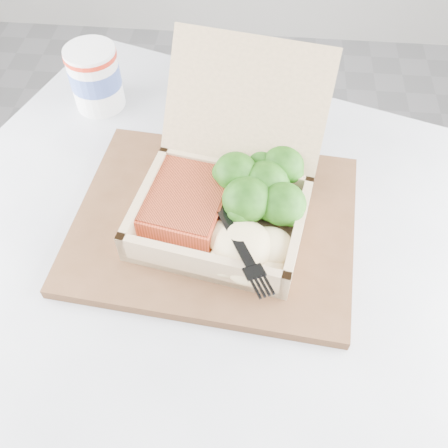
# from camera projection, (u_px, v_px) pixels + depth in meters

# --- Properties ---
(cafe_table) EXTENTS (0.89, 0.89, 0.70)m
(cafe_table) POSITION_uv_depth(u_px,v_px,m) (197.00, 324.00, 0.73)
(cafe_table) COLOR black
(cafe_table) RESTS_ON floor
(serving_tray) EXTENTS (0.36, 0.30, 0.01)m
(serving_tray) POSITION_uv_depth(u_px,v_px,m) (214.00, 222.00, 0.61)
(serving_tray) COLOR brown
(serving_tray) RESTS_ON cafe_table
(takeout_container) EXTENTS (0.23, 0.27, 0.16)m
(takeout_container) POSITION_uv_depth(u_px,v_px,m) (228.00, 182.00, 0.59)
(takeout_container) COLOR tan
(takeout_container) RESTS_ON serving_tray
(salmon_fillet) EXTENTS (0.12, 0.15, 0.03)m
(salmon_fillet) POSITION_uv_depth(u_px,v_px,m) (186.00, 196.00, 0.60)
(salmon_fillet) COLOR #DC4A2B
(salmon_fillet) RESTS_ON takeout_container
(broccoli_pile) EXTENTS (0.13, 0.13, 0.05)m
(broccoli_pile) POSITION_uv_depth(u_px,v_px,m) (265.00, 187.00, 0.60)
(broccoli_pile) COLOR #2E7A1B
(broccoli_pile) RESTS_ON takeout_container
(mashed_potatoes) EXTENTS (0.11, 0.09, 0.04)m
(mashed_potatoes) POSITION_uv_depth(u_px,v_px,m) (244.00, 245.00, 0.55)
(mashed_potatoes) COLOR beige
(mashed_potatoes) RESTS_ON takeout_container
(plastic_fork) EXTENTS (0.08, 0.14, 0.02)m
(plastic_fork) POSITION_uv_depth(u_px,v_px,m) (228.00, 221.00, 0.55)
(plastic_fork) COLOR black
(plastic_fork) RESTS_ON mashed_potatoes
(paper_cup) EXTENTS (0.08, 0.08, 0.09)m
(paper_cup) POSITION_uv_depth(u_px,v_px,m) (95.00, 76.00, 0.72)
(paper_cup) COLOR white
(paper_cup) RESTS_ON cafe_table
(receipt) EXTENTS (0.11, 0.15, 0.00)m
(receipt) POSITION_uv_depth(u_px,v_px,m) (272.00, 140.00, 0.71)
(receipt) COLOR silver
(receipt) RESTS_ON cafe_table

